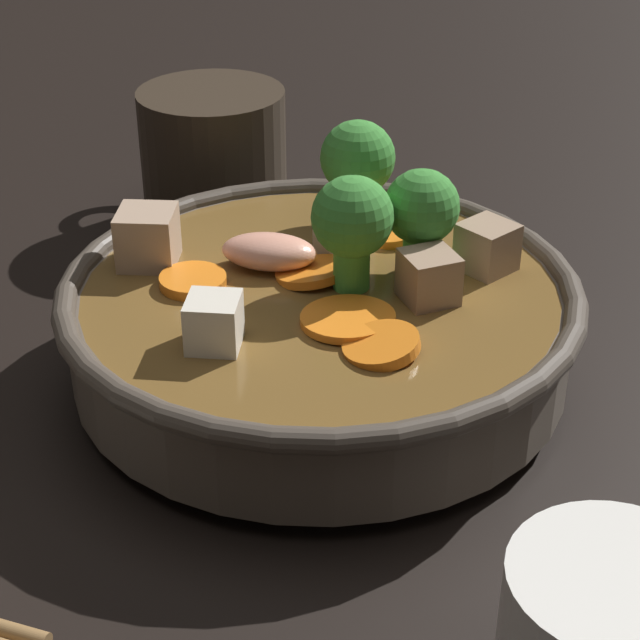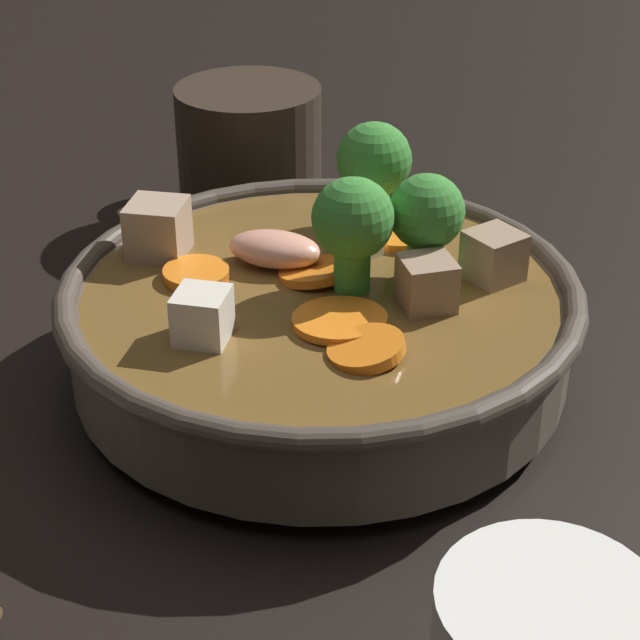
% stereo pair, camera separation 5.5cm
% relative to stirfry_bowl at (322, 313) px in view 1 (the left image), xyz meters
% --- Properties ---
extents(ground_plane, '(3.00, 3.00, 0.00)m').
position_rel_stirfry_bowl_xyz_m(ground_plane, '(-0.00, 0.00, -0.04)').
color(ground_plane, black).
extents(stirfry_bowl, '(0.27, 0.27, 0.12)m').
position_rel_stirfry_bowl_xyz_m(stirfry_bowl, '(0.00, 0.00, 0.00)').
color(stirfry_bowl, '#51473D').
rests_on(stirfry_bowl, ground_plane).
extents(tea_cup, '(0.08, 0.08, 0.06)m').
position_rel_stirfry_bowl_xyz_m(tea_cup, '(-0.22, 0.09, -0.01)').
color(tea_cup, white).
rests_on(tea_cup, ground_plane).
extents(dark_mug, '(0.12, 0.10, 0.09)m').
position_rel_stirfry_bowl_xyz_m(dark_mug, '(0.19, -0.10, 0.01)').
color(dark_mug, '#33281E').
rests_on(dark_mug, ground_plane).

